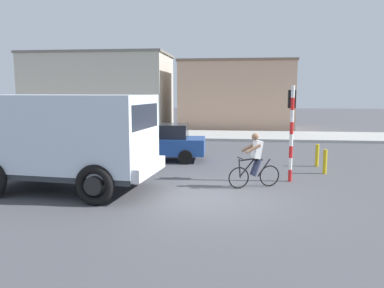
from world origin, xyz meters
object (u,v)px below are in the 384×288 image
Objects in this scene: cyclist at (255,160)px; car_red_near at (160,142)px; traffic_light_pole at (292,120)px; bollard_near at (325,162)px; truck_foreground at (65,136)px; bollard_far at (317,155)px.

cyclist reaches higher than car_red_near.
bollard_near is at bearing 42.18° from traffic_light_pole.
cyclist is at bearing -48.05° from car_red_near.
truck_foreground reaches higher than bollard_near.
traffic_light_pole reaches higher than car_red_near.
traffic_light_pole is at bearing -117.93° from bollard_far.
truck_foreground is 6.27× the size of bollard_near.
traffic_light_pole reaches higher than truck_foreground.
bollard_near is (2.65, 2.35, -0.41)m from cyclist.
car_red_near reaches higher than bollard_near.
truck_foreground reaches higher than car_red_near.
truck_foreground is at bearing -108.68° from car_red_near.
traffic_light_pole is (6.95, 2.06, 0.40)m from truck_foreground.
truck_foreground is at bearing -158.16° from bollard_near.
bollard_near is at bearing 41.55° from cyclist.
traffic_light_pole is 2.52m from bollard_near.
cyclist is at bearing -125.25° from bollard_far.
traffic_light_pole is 3.56× the size of bollard_far.
bollard_near is (8.38, 3.36, -1.22)m from truck_foreground.
truck_foreground is 7.26m from traffic_light_pole.
car_red_near is at bearing 71.32° from truck_foreground.
truck_foreground is at bearing -170.00° from cyclist.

